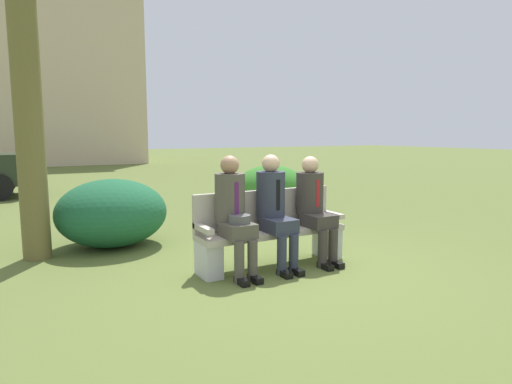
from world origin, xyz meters
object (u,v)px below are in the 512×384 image
at_px(seated_man_left, 234,210).
at_px(seated_man_right, 314,203).
at_px(building_backdrop, 28,77).
at_px(park_bench, 270,231).
at_px(seated_man_middle, 274,205).
at_px(shrub_mid_lawn, 271,187).
at_px(shrub_near_bench, 112,213).

height_order(seated_man_left, seated_man_right, seated_man_left).
bearing_deg(seated_man_left, building_backdrop, 92.43).
distance_m(park_bench, seated_man_right, 0.65).
height_order(seated_man_middle, seated_man_right, seated_man_middle).
relative_size(seated_man_middle, seated_man_right, 1.03).
xyz_separation_m(shrub_mid_lawn, building_backdrop, (-3.54, 19.27, 4.09)).
bearing_deg(park_bench, seated_man_middle, -96.77).
relative_size(park_bench, building_backdrop, 0.17).
height_order(seated_man_left, shrub_near_bench, seated_man_left).
height_order(seated_man_left, seated_man_middle, seated_man_left).
xyz_separation_m(seated_man_right, building_backdrop, (-2.07, 22.74, 3.83)).
xyz_separation_m(seated_man_left, building_backdrop, (-0.96, 22.74, 3.81)).
distance_m(seated_man_right, building_backdrop, 23.15).
bearing_deg(shrub_near_bench, seated_man_right, -44.19).
height_order(park_bench, seated_man_right, seated_man_right).
distance_m(seated_man_middle, shrub_mid_lawn, 4.03).
xyz_separation_m(seated_man_right, shrub_mid_lawn, (1.47, 3.46, -0.26)).
relative_size(seated_man_right, shrub_near_bench, 0.86).
xyz_separation_m(park_bench, shrub_near_bench, (-1.48, 1.85, 0.06)).
bearing_deg(seated_man_middle, seated_man_left, -179.40).
bearing_deg(park_bench, shrub_mid_lawn, 58.74).
xyz_separation_m(seated_man_middle, shrub_near_bench, (-1.46, 1.97, -0.27)).
distance_m(shrub_near_bench, shrub_mid_lawn, 3.81).
relative_size(park_bench, seated_man_left, 1.38).
bearing_deg(seated_man_left, seated_man_middle, 0.60).
bearing_deg(park_bench, building_backdrop, 93.83).
bearing_deg(seated_man_middle, seated_man_right, -0.33).
distance_m(seated_man_left, shrub_near_bench, 2.20).
height_order(shrub_mid_lawn, building_backdrop, building_backdrop).
height_order(seated_man_right, shrub_mid_lawn, seated_man_right).
xyz_separation_m(park_bench, building_backdrop, (-1.51, 22.61, 4.14)).
bearing_deg(building_backdrop, seated_man_middle, -86.23).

